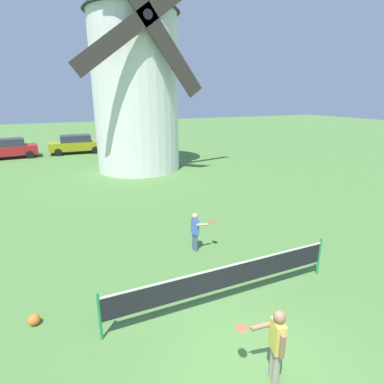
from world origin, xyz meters
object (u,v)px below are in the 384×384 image
(tennis_net, at_px, (227,277))
(player_far, at_px, (196,229))
(parked_car_red, at_px, (9,148))
(parked_car_mustard, at_px, (76,144))
(parked_car_black, at_px, (137,140))
(windmill, at_px, (135,68))
(stray_ball, at_px, (34,320))
(player_near, at_px, (276,342))

(tennis_net, xyz_separation_m, player_far, (0.46, 2.72, 0.04))
(player_far, relative_size, parked_car_red, 0.31)
(parked_car_mustard, xyz_separation_m, parked_car_black, (5.52, 0.35, -0.00))
(windmill, relative_size, parked_car_mustard, 2.91)
(windmill, height_order, tennis_net, windmill)
(windmill, height_order, parked_car_red, windmill)
(tennis_net, bearing_deg, parked_car_black, 80.13)
(player_far, distance_m, parked_car_mustard, 20.50)
(tennis_net, relative_size, stray_ball, 23.85)
(player_far, bearing_deg, stray_ball, -160.42)
(tennis_net, height_order, parked_car_black, parked_car_black)
(stray_ball, xyz_separation_m, parked_car_mustard, (2.81, 22.08, 0.68))
(tennis_net, bearing_deg, parked_car_red, 105.85)
(tennis_net, height_order, stray_ball, tennis_net)
(parked_car_black, bearing_deg, player_far, -99.91)
(tennis_net, relative_size, player_far, 4.66)
(windmill, height_order, parked_car_mustard, windmill)
(tennis_net, height_order, player_far, player_far)
(windmill, bearing_deg, stray_ball, -114.01)
(player_near, relative_size, player_far, 1.11)
(tennis_net, xyz_separation_m, parked_car_red, (-6.50, 22.91, 0.12))
(windmill, bearing_deg, parked_car_black, 75.94)
(player_near, height_order, player_far, player_near)
(windmill, distance_m, tennis_net, 16.13)
(windmill, relative_size, stray_ball, 51.53)
(parked_car_red, xyz_separation_m, parked_car_black, (10.59, 0.57, 0.00))
(parked_car_mustard, bearing_deg, parked_car_black, 3.60)
(stray_ball, bearing_deg, parked_car_mustard, 82.76)
(tennis_net, relative_size, parked_car_mustard, 1.35)
(windmill, bearing_deg, player_near, -97.63)
(parked_car_black, bearing_deg, parked_car_mustard, -176.40)
(player_far, distance_m, stray_ball, 5.02)
(tennis_net, distance_m, player_near, 2.26)
(stray_ball, height_order, parked_car_mustard, parked_car_mustard)
(stray_ball, relative_size, parked_car_black, 0.06)
(player_far, bearing_deg, parked_car_black, 80.09)
(tennis_net, height_order, parked_car_red, parked_car_red)
(parked_car_mustard, relative_size, parked_car_black, 1.05)
(player_far, bearing_deg, windmill, 83.06)
(player_far, relative_size, parked_car_black, 0.30)
(windmill, distance_m, parked_car_red, 12.92)
(stray_ball, bearing_deg, tennis_net, -13.93)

